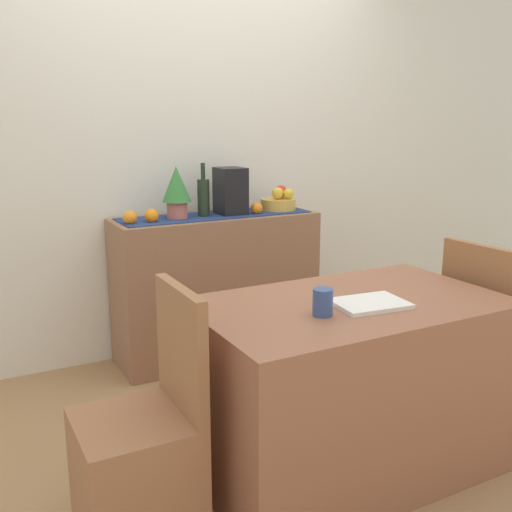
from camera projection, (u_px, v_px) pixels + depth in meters
name	position (u px, v px, depth m)	size (l,w,h in m)	color
ground_plane	(288.00, 419.00, 2.96)	(6.40, 6.40, 0.02)	#A27A50
room_wall_rear	(192.00, 136.00, 3.66)	(6.40, 0.06, 2.70)	silver
sideboard_console	(217.00, 286.00, 3.66)	(1.24, 0.42, 0.89)	#8F6347
table_runner	(216.00, 215.00, 3.56)	(1.17, 0.32, 0.01)	navy
fruit_bowl	(278.00, 204.00, 3.75)	(0.22, 0.22, 0.07)	gold
apple_front	(281.00, 191.00, 3.79)	(0.08, 0.08, 0.08)	red
apple_center	(278.00, 193.00, 3.71)	(0.08, 0.08, 0.08)	gold
apple_rear	(288.00, 194.00, 3.72)	(0.07, 0.07, 0.07)	gold
wine_bottle	(203.00, 197.00, 3.49)	(0.07, 0.07, 0.32)	#222E1E
coffee_maker	(231.00, 191.00, 3.57)	(0.16, 0.18, 0.29)	black
potted_plant	(177.00, 189.00, 3.40)	(0.17, 0.17, 0.31)	#BC6658
orange_loose_mid	(151.00, 216.00, 3.31)	(0.08, 0.08, 0.08)	orange
orange_loose_end	(130.00, 218.00, 3.26)	(0.08, 0.08, 0.08)	orange
orange_loose_near_bowl	(257.00, 208.00, 3.60)	(0.07, 0.07, 0.07)	orange
dining_table	(347.00, 386.00, 2.47)	(1.26, 0.75, 0.74)	#965C41
open_book	(370.00, 304.00, 2.32)	(0.28, 0.21, 0.02)	white
coffee_cup	(323.00, 302.00, 2.20)	(0.08, 0.08, 0.10)	#37508C
chair_near_window	(141.00, 465.00, 2.08)	(0.40, 0.40, 0.90)	#9F6643
chair_by_corner	(493.00, 367.00, 2.90)	(0.42, 0.42, 0.90)	#9A6847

